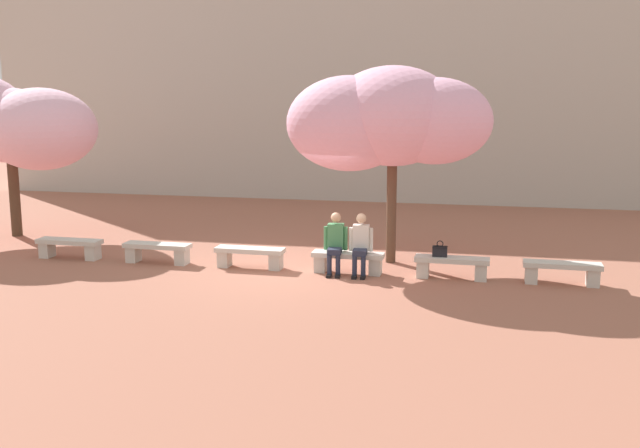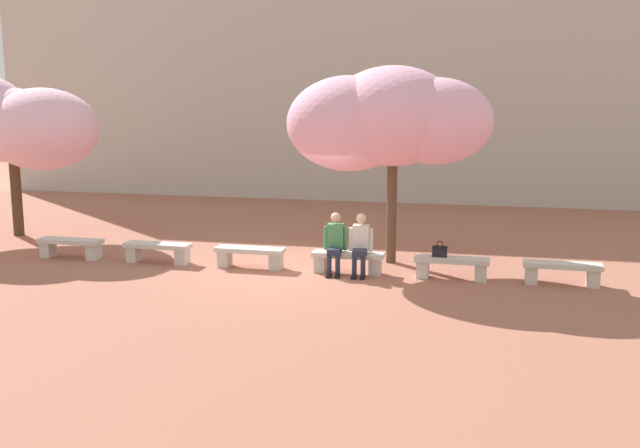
{
  "view_description": "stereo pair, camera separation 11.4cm",
  "coord_description": "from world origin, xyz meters",
  "px_view_note": "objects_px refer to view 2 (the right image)",
  "views": [
    {
      "loc": [
        3.82,
        -15.22,
        3.87
      ],
      "look_at": [
        0.43,
        0.2,
        1.0
      ],
      "focal_mm": 42.0,
      "sensor_mm": 36.0,
      "label": 1
    },
    {
      "loc": [
        3.93,
        -15.2,
        3.87
      ],
      "look_at": [
        0.43,
        0.2,
        1.0
      ],
      "focal_mm": 42.0,
      "sensor_mm": 36.0,
      "label": 2
    }
  ],
  "objects_px": {
    "stone_bench_center": "(250,255)",
    "handbag": "(440,251)",
    "stone_bench_near_west": "(158,250)",
    "person_seated_left": "(335,241)",
    "cherry_tree_secondary": "(11,123)",
    "stone_bench_near_east": "(348,260)",
    "person_seated_right": "(360,242)",
    "stone_bench_west_end": "(71,246)",
    "stone_bench_far_east": "(562,270)",
    "cherry_tree_main": "(388,120)",
    "stone_bench_east_end": "(452,265)"
  },
  "relations": [
    {
      "from": "stone_bench_center",
      "to": "handbag",
      "type": "xyz_separation_m",
      "value": [
        4.09,
        0.01,
        0.29
      ]
    },
    {
      "from": "stone_bench_near_west",
      "to": "person_seated_left",
      "type": "relative_size",
      "value": 1.18
    },
    {
      "from": "stone_bench_center",
      "to": "cherry_tree_secondary",
      "type": "relative_size",
      "value": 0.34
    },
    {
      "from": "stone_bench_near_east",
      "to": "handbag",
      "type": "relative_size",
      "value": 4.5
    },
    {
      "from": "stone_bench_near_east",
      "to": "person_seated_right",
      "type": "relative_size",
      "value": 1.18
    },
    {
      "from": "stone_bench_west_end",
      "to": "person_seated_left",
      "type": "distance_m",
      "value": 6.27
    },
    {
      "from": "stone_bench_near_east",
      "to": "handbag",
      "type": "height_order",
      "value": "handbag"
    },
    {
      "from": "stone_bench_west_end",
      "to": "cherry_tree_secondary",
      "type": "height_order",
      "value": "cherry_tree_secondary"
    },
    {
      "from": "stone_bench_far_east",
      "to": "cherry_tree_main",
      "type": "xyz_separation_m",
      "value": [
        -3.68,
        1.1,
        2.9
      ]
    },
    {
      "from": "stone_bench_far_east",
      "to": "stone_bench_west_end",
      "type": "bearing_deg",
      "value": 180.0
    },
    {
      "from": "cherry_tree_secondary",
      "to": "stone_bench_east_end",
      "type": "bearing_deg",
      "value": -10.26
    },
    {
      "from": "stone_bench_west_end",
      "to": "stone_bench_center",
      "type": "xyz_separation_m",
      "value": [
        4.35,
        0.0,
        0.0
      ]
    },
    {
      "from": "stone_bench_west_end",
      "to": "stone_bench_far_east",
      "type": "distance_m",
      "value": 10.87
    },
    {
      "from": "stone_bench_west_end",
      "to": "person_seated_right",
      "type": "height_order",
      "value": "person_seated_right"
    },
    {
      "from": "stone_bench_west_end",
      "to": "cherry_tree_secondary",
      "type": "xyz_separation_m",
      "value": [
        -2.8,
        2.08,
        2.7
      ]
    },
    {
      "from": "stone_bench_center",
      "to": "stone_bench_near_east",
      "type": "xyz_separation_m",
      "value": [
        2.17,
        0.0,
        0.0
      ]
    },
    {
      "from": "person_seated_left",
      "to": "handbag",
      "type": "height_order",
      "value": "person_seated_left"
    },
    {
      "from": "stone_bench_west_end",
      "to": "person_seated_right",
      "type": "xyz_separation_m",
      "value": [
        6.8,
        -0.05,
        0.4
      ]
    },
    {
      "from": "stone_bench_near_west",
      "to": "person_seated_right",
      "type": "bearing_deg",
      "value": -0.66
    },
    {
      "from": "person_seated_right",
      "to": "cherry_tree_main",
      "type": "relative_size",
      "value": 0.29
    },
    {
      "from": "stone_bench_center",
      "to": "cherry_tree_main",
      "type": "distance_m",
      "value": 4.2
    },
    {
      "from": "person_seated_left",
      "to": "person_seated_right",
      "type": "relative_size",
      "value": 1.0
    },
    {
      "from": "stone_bench_far_east",
      "to": "handbag",
      "type": "xyz_separation_m",
      "value": [
        -2.43,
        0.01,
        0.29
      ]
    },
    {
      "from": "stone_bench_west_end",
      "to": "cherry_tree_main",
      "type": "relative_size",
      "value": 0.34
    },
    {
      "from": "person_seated_left",
      "to": "cherry_tree_secondary",
      "type": "bearing_deg",
      "value": 166.74
    },
    {
      "from": "stone_bench_near_east",
      "to": "cherry_tree_main",
      "type": "height_order",
      "value": "cherry_tree_main"
    },
    {
      "from": "handbag",
      "to": "cherry_tree_secondary",
      "type": "height_order",
      "value": "cherry_tree_secondary"
    },
    {
      "from": "handbag",
      "to": "person_seated_right",
      "type": "bearing_deg",
      "value": -177.74
    },
    {
      "from": "stone_bench_near_west",
      "to": "cherry_tree_secondary",
      "type": "height_order",
      "value": "cherry_tree_secondary"
    },
    {
      "from": "stone_bench_near_west",
      "to": "stone_bench_center",
      "type": "xyz_separation_m",
      "value": [
        2.17,
        0.0,
        0.0
      ]
    },
    {
      "from": "stone_bench_near_east",
      "to": "person_seated_left",
      "type": "xyz_separation_m",
      "value": [
        -0.27,
        -0.05,
        0.4
      ]
    },
    {
      "from": "person_seated_right",
      "to": "handbag",
      "type": "xyz_separation_m",
      "value": [
        1.64,
        0.06,
        -0.12
      ]
    },
    {
      "from": "person_seated_right",
      "to": "cherry_tree_main",
      "type": "distance_m",
      "value": 2.78
    },
    {
      "from": "person_seated_left",
      "to": "cherry_tree_main",
      "type": "bearing_deg",
      "value": 51.03
    },
    {
      "from": "person_seated_left",
      "to": "cherry_tree_main",
      "type": "height_order",
      "value": "cherry_tree_main"
    },
    {
      "from": "stone_bench_near_east",
      "to": "cherry_tree_secondary",
      "type": "xyz_separation_m",
      "value": [
        -9.32,
        2.08,
        2.7
      ]
    },
    {
      "from": "person_seated_right",
      "to": "cherry_tree_main",
      "type": "height_order",
      "value": "cherry_tree_main"
    },
    {
      "from": "stone_bench_west_end",
      "to": "stone_bench_east_end",
      "type": "distance_m",
      "value": 8.69
    },
    {
      "from": "stone_bench_far_east",
      "to": "person_seated_right",
      "type": "relative_size",
      "value": 1.18
    },
    {
      "from": "stone_bench_center",
      "to": "stone_bench_far_east",
      "type": "distance_m",
      "value": 6.52
    },
    {
      "from": "stone_bench_east_end",
      "to": "person_seated_left",
      "type": "distance_m",
      "value": 2.47
    },
    {
      "from": "stone_bench_near_east",
      "to": "stone_bench_far_east",
      "type": "xyz_separation_m",
      "value": [
        4.35,
        0.0,
        0.0
      ]
    },
    {
      "from": "stone_bench_far_east",
      "to": "cherry_tree_secondary",
      "type": "distance_m",
      "value": 14.08
    },
    {
      "from": "cherry_tree_main",
      "to": "cherry_tree_secondary",
      "type": "bearing_deg",
      "value": 174.37
    },
    {
      "from": "person_seated_right",
      "to": "cherry_tree_secondary",
      "type": "height_order",
      "value": "cherry_tree_secondary"
    },
    {
      "from": "stone_bench_center",
      "to": "cherry_tree_secondary",
      "type": "bearing_deg",
      "value": 163.76
    },
    {
      "from": "handbag",
      "to": "stone_bench_near_east",
      "type": "bearing_deg",
      "value": -179.66
    },
    {
      "from": "stone_bench_west_end",
      "to": "cherry_tree_secondary",
      "type": "bearing_deg",
      "value": 143.36
    },
    {
      "from": "stone_bench_near_west",
      "to": "stone_bench_far_east",
      "type": "xyz_separation_m",
      "value": [
        8.69,
        0.0,
        0.0
      ]
    },
    {
      "from": "stone_bench_west_end",
      "to": "stone_bench_east_end",
      "type": "xyz_separation_m",
      "value": [
        8.69,
        0.0,
        0.0
      ]
    }
  ]
}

